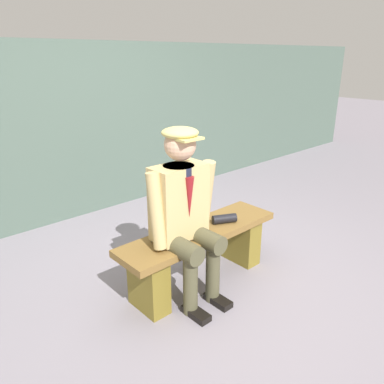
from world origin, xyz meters
The scene contains 5 objects.
ground_plane centered at (0.00, 0.00, 0.00)m, with size 30.00×30.00×0.00m, color gray.
bench centered at (0.00, 0.00, 0.32)m, with size 1.46×0.40×0.49m.
seated_man centered at (0.22, 0.06, 0.76)m, with size 0.60×0.55×1.36m.
rolled_magazine centered at (-0.24, 0.04, 0.53)m, with size 0.08×0.08×0.21m, color black.
stadium_wall centered at (0.00, -2.11, 1.00)m, with size 12.00×0.24×1.99m, color #4A5D53.
Camera 1 is at (1.91, 2.00, 1.84)m, focal length 35.03 mm.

